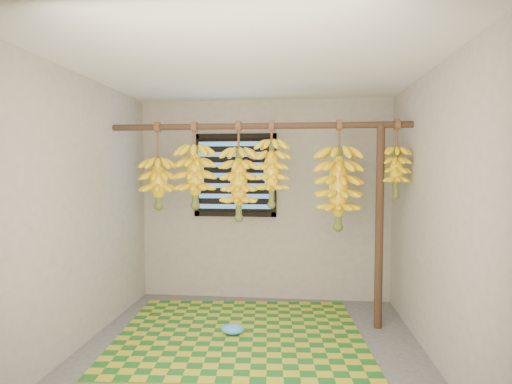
# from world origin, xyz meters

# --- Properties ---
(floor) EXTENTS (3.00, 3.00, 0.01)m
(floor) POSITION_xyz_m (0.00, 0.00, -0.01)
(floor) COLOR #4B4B4B
(floor) RESTS_ON ground
(ceiling) EXTENTS (3.00, 3.00, 0.01)m
(ceiling) POSITION_xyz_m (0.00, 0.00, 2.40)
(ceiling) COLOR silver
(ceiling) RESTS_ON wall_back
(wall_back) EXTENTS (3.00, 0.01, 2.40)m
(wall_back) POSITION_xyz_m (0.00, 1.50, 1.20)
(wall_back) COLOR gray
(wall_back) RESTS_ON floor
(wall_left) EXTENTS (0.01, 3.00, 2.40)m
(wall_left) POSITION_xyz_m (-1.50, 0.00, 1.20)
(wall_left) COLOR gray
(wall_left) RESTS_ON floor
(wall_right) EXTENTS (0.01, 3.00, 2.40)m
(wall_right) POSITION_xyz_m (1.50, 0.00, 1.20)
(wall_right) COLOR gray
(wall_right) RESTS_ON floor
(window) EXTENTS (1.00, 0.04, 1.00)m
(window) POSITION_xyz_m (-0.35, 1.48, 1.50)
(window) COLOR black
(window) RESTS_ON wall_back
(hanging_pole) EXTENTS (3.00, 0.06, 0.06)m
(hanging_pole) POSITION_xyz_m (0.00, 0.70, 2.00)
(hanging_pole) COLOR #482E1E
(hanging_pole) RESTS_ON wall_left
(support_post) EXTENTS (0.08, 0.08, 2.00)m
(support_post) POSITION_xyz_m (1.20, 0.70, 1.00)
(support_post) COLOR #482E1E
(support_post) RESTS_ON floor
(woven_mat) EXTENTS (2.41, 1.99, 0.01)m
(woven_mat) POSITION_xyz_m (-0.14, 0.41, 0.01)
(woven_mat) COLOR #1C5F1D
(woven_mat) RESTS_ON floor
(plastic_bag) EXTENTS (0.24, 0.18, 0.09)m
(plastic_bag) POSITION_xyz_m (-0.21, 0.38, 0.06)
(plastic_bag) COLOR #3E9AE7
(plastic_bag) RESTS_ON woven_mat
(banana_bunch_a) EXTENTS (0.35, 0.35, 0.88)m
(banana_bunch_a) POSITION_xyz_m (-1.03, 0.70, 1.43)
(banana_bunch_a) COLOR brown
(banana_bunch_a) RESTS_ON hanging_pole
(banana_bunch_b) EXTENTS (0.39, 0.39, 0.87)m
(banana_bunch_b) POSITION_xyz_m (-0.64, 0.70, 1.50)
(banana_bunch_b) COLOR brown
(banana_bunch_b) RESTS_ON hanging_pole
(banana_bunch_c) EXTENTS (0.36, 0.36, 0.99)m
(banana_bunch_c) POSITION_xyz_m (-0.19, 0.70, 1.42)
(banana_bunch_c) COLOR brown
(banana_bunch_c) RESTS_ON hanging_pole
(banana_bunch_d) EXTENTS (0.33, 0.33, 0.86)m
(banana_bunch_d) POSITION_xyz_m (0.14, 0.70, 1.53)
(banana_bunch_d) COLOR brown
(banana_bunch_d) RESTS_ON hanging_pole
(banana_bunch_e) EXTENTS (0.43, 0.43, 1.07)m
(banana_bunch_e) POSITION_xyz_m (0.80, 0.70, 1.38)
(banana_bunch_e) COLOR brown
(banana_bunch_e) RESTS_ON hanging_pole
(banana_bunch_f) EXTENTS (0.26, 0.26, 0.76)m
(banana_bunch_f) POSITION_xyz_m (1.35, 0.70, 1.55)
(banana_bunch_f) COLOR brown
(banana_bunch_f) RESTS_ON hanging_pole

